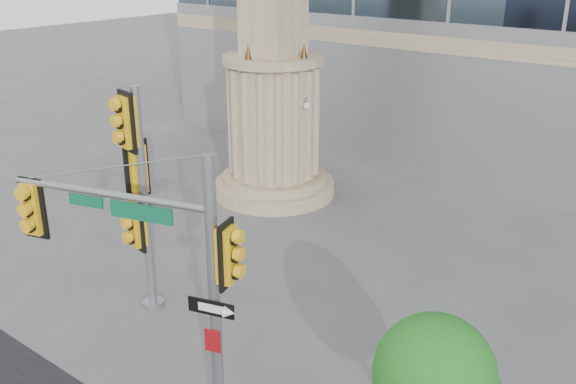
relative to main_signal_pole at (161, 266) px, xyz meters
The scene contains 5 objects.
ground 3.87m from the main_signal_pole, 99.18° to the left, with size 120.00×120.00×0.00m, color #545456.
monument 12.60m from the main_signal_pole, 120.34° to the left, with size 4.40×4.40×16.60m.
main_signal_pole is the anchor object (origin of this frame).
secondary_signal_pole 4.63m from the main_signal_pole, 145.68° to the left, with size 0.98×0.84×5.65m.
street_tree 4.92m from the main_signal_pole, 22.43° to the left, with size 2.03×1.99×3.17m.
Camera 1 is at (8.02, -8.08, 8.58)m, focal length 40.00 mm.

